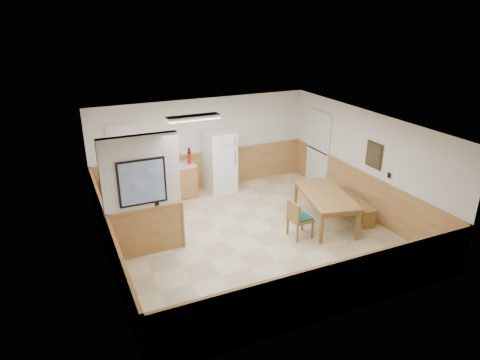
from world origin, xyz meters
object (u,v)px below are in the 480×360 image
dining_chair (297,217)px  refrigerator (220,162)px  fire_extinguisher (189,157)px  dining_table (325,197)px  soap_bottle (123,169)px  dining_bench (354,203)px

dining_chair → refrigerator: bearing=97.5°
refrigerator → fire_extinguisher: bearing=176.1°
dining_table → soap_bottle: 4.92m
dining_bench → fire_extinguisher: (-3.18, 2.80, 0.75)m
dining_bench → fire_extinguisher: bearing=146.3°
dining_bench → dining_table: bearing=-171.2°
dining_bench → soap_bottle: 5.67m
refrigerator → dining_chair: size_ratio=1.94×
refrigerator → soap_bottle: refrigerator is taller
dining_bench → soap_bottle: (-4.89, 2.80, 0.66)m
refrigerator → dining_chair: refrigerator is taller
dining_chair → fire_extinguisher: (-1.39, 3.12, 0.59)m
dining_bench → dining_chair: bearing=-162.2°
dining_table → dining_bench: dining_table is taller
dining_bench → dining_chair: size_ratio=1.74×
dining_bench → dining_chair: (-1.79, -0.32, 0.16)m
refrigerator → soap_bottle: 2.57m
refrigerator → soap_bottle: (-2.56, 0.00, 0.17)m
refrigerator → dining_chair: 3.18m
dining_table → dining_chair: bearing=-148.5°
refrigerator → dining_chair: bearing=-83.7°
refrigerator → dining_table: bearing=-66.0°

